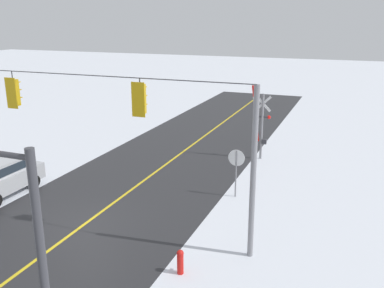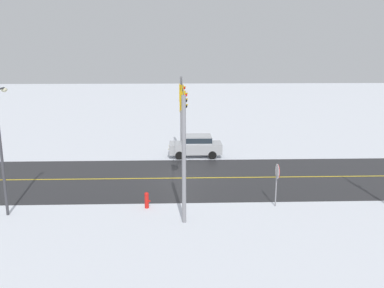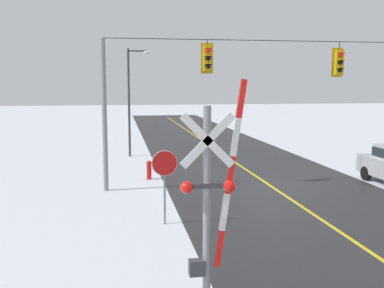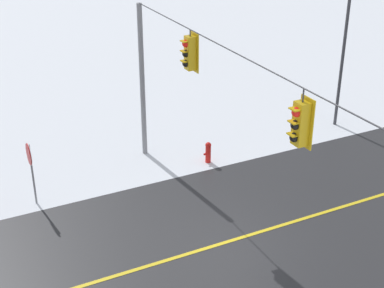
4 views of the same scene
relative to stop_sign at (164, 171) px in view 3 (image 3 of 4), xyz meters
name	(u,v)px [view 3 (image 3 of 4)]	position (x,y,z in m)	size (l,w,h in m)	color
ground_plane	(268,185)	(5.06, 4.97, -1.71)	(160.00, 160.00, 0.00)	silver
road_asphalt	(234,162)	(5.06, 10.97, -1.71)	(9.00, 80.00, 0.01)	#28282B
lane_centre_line	(234,162)	(5.06, 10.97, -1.70)	(0.14, 72.00, 0.01)	gold
signal_span	(272,91)	(5.13, 4.96, 2.36)	(14.20, 0.47, 6.22)	gray
stop_sign	(164,171)	(0.00, 0.00, 0.00)	(0.80, 0.09, 2.35)	gray
railroad_crossing	(210,204)	(0.19, -6.15, 0.54)	(1.19, 0.31, 4.46)	gray
streetlamp_near	(132,92)	(-0.52, 13.95, 2.20)	(1.39, 0.28, 6.50)	#38383D
fire_hydrant	(149,169)	(-0.03, 6.92, -1.25)	(0.24, 0.31, 0.88)	red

